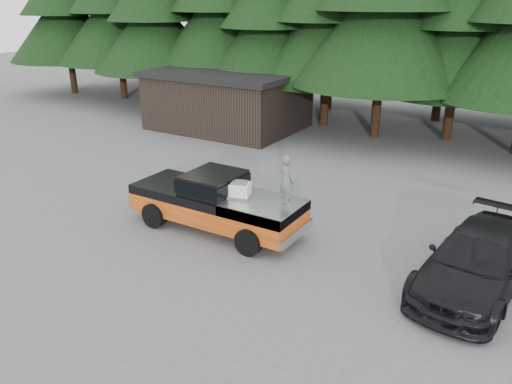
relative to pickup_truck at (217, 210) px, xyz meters
The scene contains 7 objects.
ground 1.69m from the pickup_truck, 14.25° to the right, with size 120.00×120.00×0.00m, color #535456.
pickup_truck is the anchor object (origin of this frame).
truck_cab 0.97m from the pickup_truck, behind, with size 1.66×1.90×0.59m, color black.
air_compressor 1.28m from the pickup_truck, ahead, with size 0.64×0.53×0.44m, color silver.
man_on_bed 2.88m from the pickup_truck, ahead, with size 0.57×0.38×1.58m, color #555A5C.
parked_car 7.88m from the pickup_truck, ahead, with size 2.20×5.42×1.57m, color black.
utility_building 13.86m from the pickup_truck, 122.83° to the left, with size 8.40×6.40×3.30m.
Camera 1 is at (7.40, -11.69, 7.13)m, focal length 35.00 mm.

